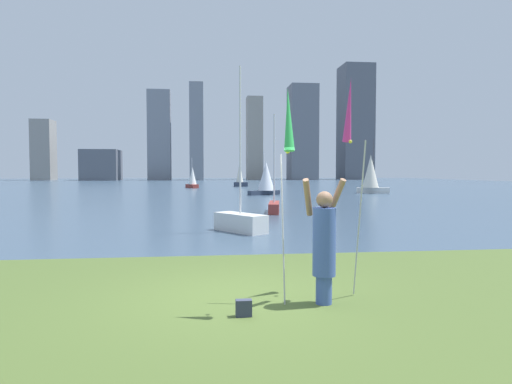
# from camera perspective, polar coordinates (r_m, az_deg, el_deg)

# --- Properties ---
(ground) EXTENTS (120.00, 138.00, 0.12)m
(ground) POSITION_cam_1_polar(r_m,az_deg,el_deg) (58.58, -6.17, 0.55)
(ground) COLOR #475B28
(person) EXTENTS (0.74, 0.55, 2.03)m
(person) POSITION_cam_1_polar(r_m,az_deg,el_deg) (7.36, 8.63, -6.32)
(person) COLOR #3F59A5
(person) RESTS_ON ground
(kite_flag_left) EXTENTS (0.16, 0.83, 3.40)m
(kite_flag_left) POSITION_cam_1_polar(r_m,az_deg,el_deg) (6.89, 4.11, 8.36)
(kite_flag_left) COLOR #B2B2B7
(kite_flag_left) RESTS_ON ground
(kite_flag_right) EXTENTS (0.16, 1.04, 3.76)m
(kite_flag_right) POSITION_cam_1_polar(r_m,az_deg,el_deg) (8.22, 11.75, 9.44)
(kite_flag_right) COLOR #B2B2B7
(kite_flag_right) RESTS_ON ground
(bag) EXTENTS (0.24, 0.13, 0.25)m
(bag) POSITION_cam_1_polar(r_m,az_deg,el_deg) (6.85, -1.57, -14.49)
(bag) COLOR #33384C
(bag) RESTS_ON ground
(sailboat_0) EXTENTS (2.99, 1.96, 3.69)m
(sailboat_0) POSITION_cam_1_polar(r_m,az_deg,el_deg) (39.82, 1.26, 1.79)
(sailboat_0) COLOR #333D51
(sailboat_0) RESTS_ON ground
(sailboat_2) EXTENTS (1.68, 2.12, 3.75)m
(sailboat_2) POSITION_cam_1_polar(r_m,az_deg,el_deg) (56.25, -8.07, 1.71)
(sailboat_2) COLOR maroon
(sailboat_2) RESTS_ON ground
(sailboat_3) EXTENTS (3.07, 1.81, 5.14)m
(sailboat_3) POSITION_cam_1_polar(r_m,az_deg,el_deg) (44.08, 14.37, 2.32)
(sailboat_3) COLOR silver
(sailboat_3) RESTS_ON ground
(sailboat_4) EXTENTS (1.83, 2.22, 5.77)m
(sailboat_4) POSITION_cam_1_polar(r_m,az_deg,el_deg) (15.82, -2.00, -3.70)
(sailboat_4) COLOR silver
(sailboat_4) RESTS_ON ground
(sailboat_6) EXTENTS (1.89, 0.96, 4.87)m
(sailboat_6) POSITION_cam_1_polar(r_m,az_deg,el_deg) (60.64, -2.05, 2.22)
(sailboat_6) COLOR #333D51
(sailboat_6) RESTS_ON ground
(sailboat_8) EXTENTS (1.02, 2.98, 5.04)m
(sailboat_8) POSITION_cam_1_polar(r_m,az_deg,el_deg) (23.15, 2.31, -1.69)
(sailboat_8) COLOR maroon
(sailboat_8) RESTS_ON ground
(skyline_tower_0) EXTENTS (4.24, 5.05, 13.44)m
(skyline_tower_0) POSITION_cam_1_polar(r_m,az_deg,el_deg) (111.51, -25.34, 4.82)
(skyline_tower_0) COLOR gray
(skyline_tower_0) RESTS_ON ground
(skyline_tower_1) EXTENTS (7.93, 7.93, 6.80)m
(skyline_tower_1) POSITION_cam_1_polar(r_m,az_deg,el_deg) (106.84, -19.03, 3.25)
(skyline_tower_1) COLOR #565B66
(skyline_tower_1) RESTS_ON ground
(skyline_tower_2) EXTENTS (5.15, 3.35, 20.44)m
(skyline_tower_2) POSITION_cam_1_polar(r_m,az_deg,el_deg) (105.80, -12.17, 7.05)
(skyline_tower_2) COLOR gray
(skyline_tower_2) RESTS_ON ground
(skyline_tower_3) EXTENTS (3.09, 6.88, 21.85)m
(skyline_tower_3) POSITION_cam_1_polar(r_m,az_deg,el_deg) (104.73, -7.54, 7.52)
(skyline_tower_3) COLOR gray
(skyline_tower_3) RESTS_ON ground
(skyline_tower_4) EXTENTS (3.68, 4.18, 19.62)m
(skyline_tower_4) POSITION_cam_1_polar(r_m,az_deg,el_deg) (107.95, -0.21, 6.80)
(skyline_tower_4) COLOR gray
(skyline_tower_4) RESTS_ON ground
(skyline_tower_5) EXTENTS (6.36, 6.91, 22.15)m
(skyline_tower_5) POSITION_cam_1_polar(r_m,az_deg,el_deg) (107.76, 5.91, 7.47)
(skyline_tower_5) COLOR slate
(skyline_tower_5) RESTS_ON ground
(skyline_tower_6) EXTENTS (7.35, 7.80, 27.83)m
(skyline_tower_6) POSITION_cam_1_polar(r_m,az_deg,el_deg) (114.64, 12.48, 8.56)
(skyline_tower_6) COLOR #565B66
(skyline_tower_6) RESTS_ON ground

